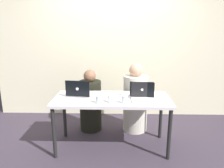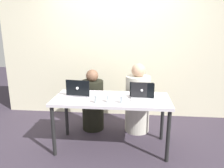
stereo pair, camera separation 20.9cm
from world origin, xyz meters
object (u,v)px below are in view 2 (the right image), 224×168
object	(u,v)px
water_glass_left	(97,100)
water_glass_right	(123,100)
laptop_back_right	(143,94)
person_on_right	(138,102)
laptop_front_right	(142,97)
laptop_back_left	(80,92)
water_glass_center	(109,99)
person_on_left	(93,103)

from	to	relation	value
water_glass_left	water_glass_right	bearing A→B (deg)	2.67
laptop_back_right	water_glass_right	bearing A→B (deg)	59.83
person_on_right	laptop_front_right	bearing A→B (deg)	79.03
laptop_front_right	water_glass_left	xyz separation A→B (m)	(-0.58, -0.15, -0.01)
laptop_back_left	water_glass_center	world-z (taller)	laptop_back_left
laptop_back_left	laptop_front_right	bearing A→B (deg)	176.52
laptop_back_right	laptop_front_right	bearing A→B (deg)	96.89
water_glass_center	person_on_right	bearing A→B (deg)	62.84
person_on_left	water_glass_center	distance (m)	0.89
person_on_right	laptop_back_right	world-z (taller)	person_on_right
water_glass_right	water_glass_left	size ratio (longest dim) A/B	1.01
water_glass_center	water_glass_right	bearing A→B (deg)	-7.16
person_on_left	water_glass_right	xyz separation A→B (m)	(0.54, -0.77, 0.33)
laptop_back_left	water_glass_left	size ratio (longest dim) A/B	3.65
person_on_right	laptop_back_right	bearing A→B (deg)	81.70
laptop_back_right	water_glass_left	xyz separation A→B (m)	(-0.59, -0.31, -0.01)
person_on_left	water_glass_center	size ratio (longest dim) A/B	10.45
water_glass_left	laptop_back_left	bearing A→B (deg)	134.36
laptop_back_right	water_glass_center	bearing A→B (deg)	42.96
water_glass_right	water_glass_left	bearing A→B (deg)	-177.33
person_on_left	laptop_front_right	size ratio (longest dim) A/B	3.43
water_glass_center	water_glass_right	xyz separation A→B (m)	(0.18, -0.02, 0.00)
laptop_front_right	water_glass_right	distance (m)	0.28
person_on_left	water_glass_left	bearing A→B (deg)	121.09
water_glass_center	water_glass_right	world-z (taller)	water_glass_right
person_on_left	laptop_front_right	distance (m)	1.06
person_on_left	laptop_front_right	bearing A→B (deg)	157.39
person_on_right	water_glass_right	xyz separation A→B (m)	(-0.20, -0.77, 0.28)
person_on_right	laptop_back_right	size ratio (longest dim) A/B	3.06
laptop_front_right	water_glass_right	xyz separation A→B (m)	(-0.25, -0.13, -0.01)
laptop_front_right	person_on_right	bearing A→B (deg)	93.96
laptop_back_right	water_glass_left	world-z (taller)	laptop_back_right
person_on_right	laptop_back_left	size ratio (longest dim) A/B	3.12
water_glass_left	water_glass_center	bearing A→B (deg)	13.79
person_on_right	laptop_back_left	bearing A→B (deg)	15.10
laptop_back_right	water_glass_right	distance (m)	0.39
person_on_right	water_glass_right	bearing A→B (deg)	60.37
person_on_left	water_glass_center	xyz separation A→B (m)	(0.36, -0.74, 0.33)
laptop_back_left	laptop_back_right	distance (m)	0.89
laptop_back_right	water_glass_center	xyz separation A→B (m)	(-0.43, -0.27, -0.01)
laptop_front_right	water_glass_center	size ratio (longest dim) A/B	3.04
water_glass_center	laptop_back_left	bearing A→B (deg)	149.51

